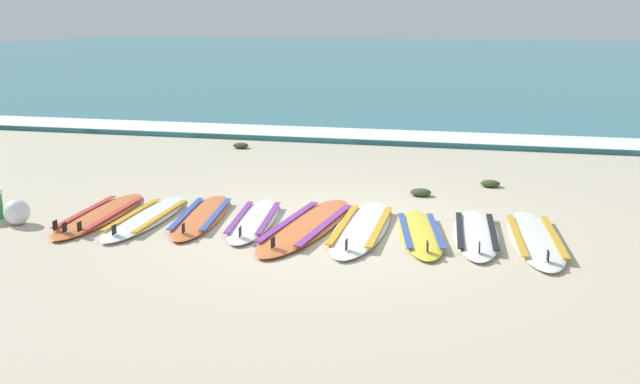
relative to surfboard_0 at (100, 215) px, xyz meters
name	(u,v)px	position (x,y,z in m)	size (l,w,h in m)	color
ground_plane	(332,229)	(2.93, 0.18, -0.04)	(80.00, 80.00, 0.00)	#C1B599
sea	(463,57)	(2.93, 35.89, 0.01)	(80.00, 60.00, 0.10)	teal
wave_foam_strip	(400,138)	(2.93, 6.55, 0.02)	(80.00, 1.33, 0.11)	white
surfboard_0	(100,215)	(0.00, 0.00, 0.00)	(0.67, 2.22, 0.18)	orange
surfboard_1	(147,218)	(0.62, 0.02, 0.00)	(0.58, 2.13, 0.18)	white
surfboard_2	(201,216)	(1.26, 0.23, 0.00)	(0.83, 2.16, 0.18)	orange
surfboard_3	(254,220)	(1.95, 0.22, 0.00)	(0.76, 2.07, 0.18)	silver
surfboard_4	(307,225)	(2.63, 0.15, 0.00)	(0.93, 2.64, 0.18)	orange
surfboard_5	(361,228)	(3.28, 0.20, 0.00)	(0.62, 2.41, 0.18)	white
surfboard_6	(420,233)	(3.98, 0.15, 0.00)	(0.85, 2.02, 0.18)	yellow
surfboard_7	(476,233)	(4.60, 0.28, 0.00)	(0.64, 2.07, 0.18)	white
surfboard_8	(535,238)	(5.25, 0.24, 0.00)	(0.75, 2.30, 0.18)	silver
beach_ball	(17,212)	(-0.81, -0.51, 0.12)	(0.31, 0.31, 0.31)	white
seaweed_clump_near_shoreline	(421,192)	(3.79, 2.05, 0.01)	(0.29, 0.24, 0.10)	#384723
seaweed_clump_mid_sand	(241,145)	(0.10, 4.98, 0.02)	(0.30, 0.24, 0.11)	#384723
seaweed_clump_by_the_boards	(490,183)	(4.74, 2.83, 0.01)	(0.29, 0.23, 0.10)	#384723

